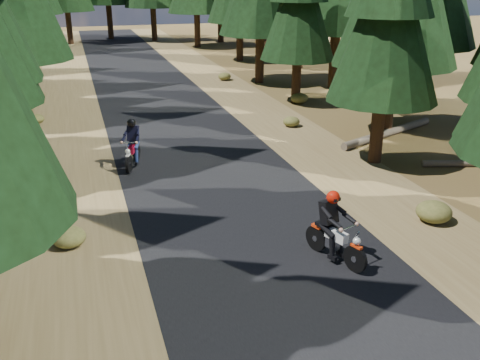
% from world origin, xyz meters
% --- Properties ---
extents(ground, '(120.00, 120.00, 0.00)m').
position_xyz_m(ground, '(0.00, 0.00, 0.00)').
color(ground, '#4B371B').
rests_on(ground, ground).
extents(road, '(6.00, 100.00, 0.01)m').
position_xyz_m(road, '(0.00, 5.00, 0.01)').
color(road, black).
rests_on(road, ground).
extents(shoulder_l, '(3.20, 100.00, 0.01)m').
position_xyz_m(shoulder_l, '(-4.60, 5.00, 0.00)').
color(shoulder_l, brown).
rests_on(shoulder_l, ground).
extents(shoulder_r, '(3.20, 100.00, 0.01)m').
position_xyz_m(shoulder_r, '(4.60, 5.00, 0.00)').
color(shoulder_r, brown).
rests_on(shoulder_r, ground).
extents(log_near, '(5.50, 2.67, 0.32)m').
position_xyz_m(log_near, '(8.27, 7.14, 0.16)').
color(log_near, '#4C4233').
rests_on(log_near, ground).
extents(understory_shrubs, '(14.62, 29.82, 0.60)m').
position_xyz_m(understory_shrubs, '(0.43, 6.31, 0.26)').
color(understory_shrubs, '#474C1E').
rests_on(understory_shrubs, ground).
extents(rider_lead, '(1.20, 2.04, 1.74)m').
position_xyz_m(rider_lead, '(1.42, -1.55, 0.59)').
color(rider_lead, silver).
rests_on(rider_lead, road).
extents(rider_follow, '(1.19, 1.98, 1.70)m').
position_xyz_m(rider_follow, '(-2.40, 6.54, 0.57)').
color(rider_follow, maroon).
rests_on(rider_follow, road).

